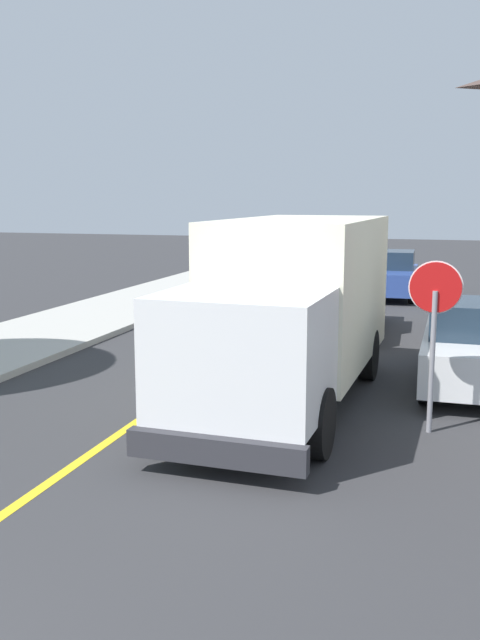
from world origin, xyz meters
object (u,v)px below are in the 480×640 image
(parked_van_across, at_px, (473,346))
(parked_car_near, at_px, (347,302))
(parked_car_mid, at_px, (391,275))
(stop_sign, at_px, (434,314))
(box_truck, at_px, (293,303))

(parked_van_across, bearing_deg, parked_car_near, 122.10)
(parked_car_near, xyz_separation_m, parked_car_mid, (0.53, 7.11, 0.00))
(stop_sign, bearing_deg, parked_car_near, 107.37)
(parked_car_mid, bearing_deg, parked_van_across, -77.81)
(parked_car_mid, height_order, parked_van_across, same)
(parked_car_near, bearing_deg, parked_van_across, -57.90)
(parked_car_near, relative_size, parked_van_across, 1.02)
(box_truck, distance_m, parked_car_mid, 14.10)
(box_truck, xyz_separation_m, stop_sign, (2.41, -1.00, 0.09))
(box_truck, distance_m, parked_car_near, 7.02)
(box_truck, xyz_separation_m, parked_car_near, (-0.08, 6.95, -0.97))
(box_truck, distance_m, parked_van_across, 3.75)
(parked_van_across, bearing_deg, stop_sign, -102.71)
(parked_car_mid, relative_size, stop_sign, 1.68)
(parked_car_near, xyz_separation_m, parked_van_across, (3.15, -5.02, 0.00))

